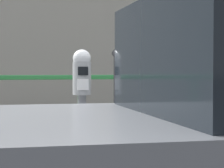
{
  "coord_description": "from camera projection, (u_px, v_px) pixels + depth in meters",
  "views": [
    {
      "loc": [
        -0.93,
        -3.53,
        1.37
      ],
      "look_at": [
        -0.06,
        0.35,
        1.24
      ],
      "focal_mm": 75.19,
      "sensor_mm": 36.0,
      "label": 1
    }
  ],
  "objects": [
    {
      "name": "background_railing",
      "position": [
        80.0,
        100.0,
        6.15
      ],
      "size": [
        24.06,
        0.06,
        1.15
      ],
      "color": "#1E602D",
      "rests_on": "sidewalk_curb"
    },
    {
      "name": "pedestrian_at_meter",
      "position": [
        139.0,
        107.0,
        4.26
      ],
      "size": [
        0.55,
        0.69,
        1.58
      ],
      "rotation": [
        0.0,
        0.0,
        -2.67
      ],
      "color": "brown",
      "rests_on": "sidewalk_curb"
    },
    {
      "name": "backdrop_wall",
      "position": [
        53.0,
        62.0,
        9.64
      ],
      "size": [
        32.0,
        0.5,
        3.02
      ],
      "primitive_type": "cube",
      "color": "gray",
      "rests_on": "ground"
    },
    {
      "name": "parking_meter",
      "position": [
        82.0,
        99.0,
        3.9
      ],
      "size": [
        0.15,
        0.16,
        1.4
      ],
      "rotation": [
        0.0,
        0.0,
        3.1
      ],
      "color": "slate",
      "rests_on": "sidewalk_curb"
    }
  ]
}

